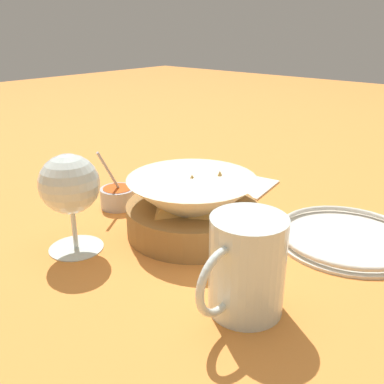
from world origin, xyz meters
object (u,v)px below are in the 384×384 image
(sauce_cup, at_px, (118,196))
(beer_mug, at_px, (246,269))
(wine_glass, at_px, (70,187))
(food_basket, at_px, (193,208))
(side_plate, at_px, (347,236))

(sauce_cup, bearing_deg, beer_mug, 73.92)
(wine_glass, bearing_deg, beer_mug, 99.04)
(food_basket, xyz_separation_m, wine_glass, (0.15, -0.09, 0.06))
(food_basket, height_order, sauce_cup, sauce_cup)
(sauce_cup, relative_size, side_plate, 0.51)
(food_basket, relative_size, wine_glass, 1.43)
(beer_mug, relative_size, side_plate, 0.60)
(food_basket, relative_size, beer_mug, 1.58)
(sauce_cup, bearing_deg, side_plate, 111.46)
(sauce_cup, distance_m, wine_glass, 0.18)
(food_basket, height_order, side_plate, food_basket)
(beer_mug, bearing_deg, sauce_cup, -106.08)
(wine_glass, xyz_separation_m, side_plate, (-0.29, 0.29, -0.09))
(sauce_cup, bearing_deg, wine_glass, 27.24)
(wine_glass, relative_size, beer_mug, 1.11)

